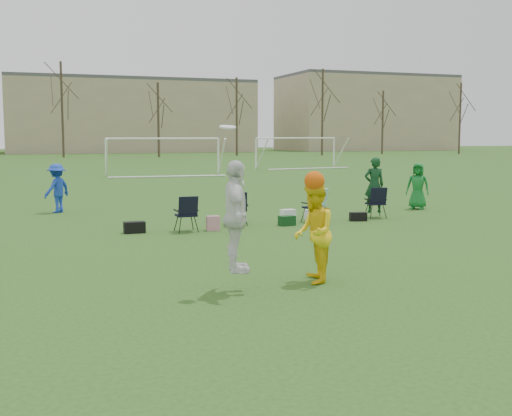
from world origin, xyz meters
name	(u,v)px	position (x,y,z in m)	size (l,w,h in m)	color
ground	(324,292)	(0.00, 0.00, 0.00)	(260.00, 260.00, 0.00)	#294C17
fielder_blue	(57,188)	(-3.55, 13.06, 0.82)	(1.06, 0.61, 1.64)	#183CB7
fielder_green_far	(418,186)	(8.42, 9.85, 0.81)	(0.80, 0.52, 1.63)	#136C27
center_contest	(279,224)	(-0.54, 0.63, 1.07)	(2.29, 1.32, 2.74)	white
sideline_setup	(302,203)	(3.17, 8.02, 0.57)	(8.29, 1.76, 1.90)	#0F3A1C
goal_mid	(163,146)	(4.00, 32.00, 1.92)	(7.40, 0.63, 2.46)	white
goal_right	(296,144)	(16.00, 38.00, 1.92)	(7.35, 1.14, 2.46)	white
tree_line	(65,114)	(0.24, 69.85, 5.09)	(110.28, 3.28, 11.40)	#382B21
building_row	(97,114)	(6.73, 96.00, 5.99)	(126.00, 16.00, 13.00)	tan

